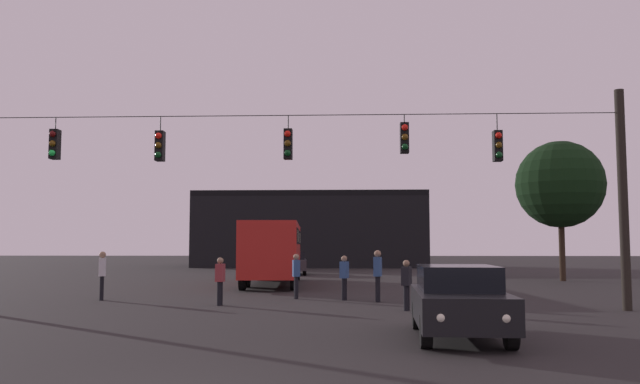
% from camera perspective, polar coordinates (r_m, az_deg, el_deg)
% --- Properties ---
extents(ground_plane, '(168.00, 168.00, 0.00)m').
position_cam_1_polar(ground_plane, '(32.90, -1.30, -8.17)').
color(ground_plane, black).
rests_on(ground_plane, ground).
extents(overhead_signal_span, '(21.29, 0.44, 6.73)m').
position_cam_1_polar(overhead_signal_span, '(19.89, -3.69, 1.02)').
color(overhead_signal_span, black).
rests_on(overhead_signal_span, ground).
extents(city_bus, '(3.13, 11.13, 3.00)m').
position_cam_1_polar(city_bus, '(32.16, -4.16, -4.91)').
color(city_bus, '#B21E19').
rests_on(city_bus, ground).
extents(car_near_right, '(2.02, 4.41, 1.52)m').
position_cam_1_polar(car_near_right, '(14.04, 12.25, -9.41)').
color(car_near_right, black).
rests_on(car_near_right, ground).
extents(car_far_left, '(2.11, 4.44, 1.52)m').
position_cam_1_polar(car_far_left, '(42.97, -2.45, -6.30)').
color(car_far_left, '#2D2D33').
rests_on(car_far_left, ground).
extents(pedestrian_crossing_left, '(0.28, 0.38, 1.55)m').
position_cam_1_polar(pedestrian_crossing_left, '(21.24, -8.91, -7.64)').
color(pedestrian_crossing_left, black).
rests_on(pedestrian_crossing_left, ground).
extents(pedestrian_crossing_center, '(0.32, 0.40, 1.78)m').
position_cam_1_polar(pedestrian_crossing_center, '(22.35, 5.17, -7.16)').
color(pedestrian_crossing_center, black).
rests_on(pedestrian_crossing_center, ground).
extents(pedestrian_crossing_right, '(0.35, 0.42, 1.51)m').
position_cam_1_polar(pedestrian_crossing_right, '(19.54, 7.73, -8.00)').
color(pedestrian_crossing_right, black).
rests_on(pedestrian_crossing_right, ground).
extents(pedestrian_near_bus, '(0.34, 0.42, 1.58)m').
position_cam_1_polar(pedestrian_near_bus, '(22.98, 2.18, -7.43)').
color(pedestrian_near_bus, black).
rests_on(pedestrian_near_bus, ground).
extents(pedestrian_trailing, '(0.32, 0.41, 1.64)m').
position_cam_1_polar(pedestrian_trailing, '(23.56, -2.14, -7.28)').
color(pedestrian_trailing, black).
rests_on(pedestrian_trailing, ground).
extents(pedestrian_far_side, '(0.36, 0.42, 1.73)m').
position_cam_1_polar(pedestrian_far_side, '(24.22, -18.87, -6.81)').
color(pedestrian_far_side, black).
rests_on(pedestrian_far_side, ground).
extents(corner_building, '(20.53, 10.18, 6.67)m').
position_cam_1_polar(corner_building, '(59.53, -0.73, -3.43)').
color(corner_building, black).
rests_on(corner_building, ground).
extents(tree_left_silhouette, '(4.82, 4.82, 7.73)m').
position_cam_1_polar(tree_left_silhouette, '(37.81, 20.64, 0.63)').
color(tree_left_silhouette, '#2D2116').
rests_on(tree_left_silhouette, ground).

